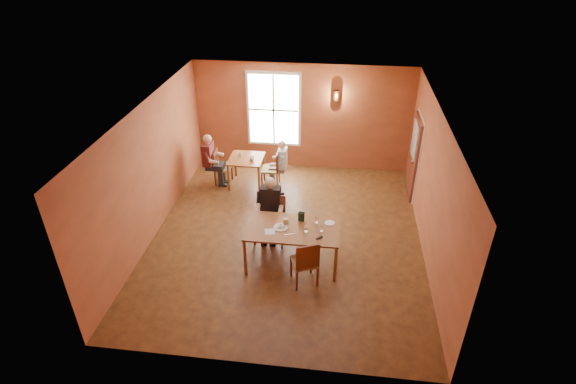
# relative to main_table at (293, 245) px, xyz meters

# --- Properties ---
(ground) EXTENTS (6.00, 7.00, 0.01)m
(ground) POSITION_rel_main_table_xyz_m (-0.23, 0.90, -0.44)
(ground) COLOR brown
(ground) RESTS_ON ground
(wall_back) EXTENTS (6.00, 0.04, 3.00)m
(wall_back) POSITION_rel_main_table_xyz_m (-0.23, 4.40, 1.06)
(wall_back) COLOR brown
(wall_back) RESTS_ON ground
(wall_front) EXTENTS (6.00, 0.04, 3.00)m
(wall_front) POSITION_rel_main_table_xyz_m (-0.23, -2.60, 1.06)
(wall_front) COLOR brown
(wall_front) RESTS_ON ground
(wall_left) EXTENTS (0.04, 7.00, 3.00)m
(wall_left) POSITION_rel_main_table_xyz_m (-3.23, 0.90, 1.06)
(wall_left) COLOR brown
(wall_left) RESTS_ON ground
(wall_right) EXTENTS (0.04, 7.00, 3.00)m
(wall_right) POSITION_rel_main_table_xyz_m (2.77, 0.90, 1.06)
(wall_right) COLOR brown
(wall_right) RESTS_ON ground
(ceiling) EXTENTS (6.00, 7.00, 0.04)m
(ceiling) POSITION_rel_main_table_xyz_m (-0.23, 0.90, 2.56)
(ceiling) COLOR white
(ceiling) RESTS_ON wall_back
(window) EXTENTS (1.36, 0.10, 1.96)m
(window) POSITION_rel_main_table_xyz_m (-1.03, 4.35, 1.26)
(window) COLOR white
(window) RESTS_ON wall_back
(door) EXTENTS (0.12, 1.04, 2.10)m
(door) POSITION_rel_main_table_xyz_m (2.71, 3.20, 0.61)
(door) COLOR maroon
(door) RESTS_ON ground
(wall_sconce) EXTENTS (0.16, 0.16, 0.28)m
(wall_sconce) POSITION_rel_main_table_xyz_m (0.67, 4.30, 1.76)
(wall_sconce) COLOR brown
(wall_sconce) RESTS_ON wall_back
(main_table) EXTENTS (1.88, 1.05, 0.88)m
(main_table) POSITION_rel_main_table_xyz_m (0.00, 0.00, 0.00)
(main_table) COLOR brown
(main_table) RESTS_ON ground
(chair_diner_main) EXTENTS (0.48, 0.48, 1.09)m
(chair_diner_main) POSITION_rel_main_table_xyz_m (-0.50, 0.65, 0.10)
(chair_diner_main) COLOR #4B2F19
(chair_diner_main) RESTS_ON ground
(diner_main) EXTENTS (0.57, 0.57, 1.43)m
(diner_main) POSITION_rel_main_table_xyz_m (-0.50, 0.62, 0.27)
(diner_main) COLOR #372517
(diner_main) RESTS_ON ground
(chair_empty) EXTENTS (0.60, 0.60, 1.04)m
(chair_empty) POSITION_rel_main_table_xyz_m (0.30, -0.56, 0.08)
(chair_empty) COLOR #3C220D
(chair_empty) RESTS_ON ground
(plate_food) EXTENTS (0.33, 0.33, 0.04)m
(plate_food) POSITION_rel_main_table_xyz_m (-0.24, -0.03, 0.46)
(plate_food) COLOR white
(plate_food) RESTS_ON main_table
(sandwich) EXTENTS (0.12, 0.11, 0.12)m
(sandwich) POSITION_rel_main_table_xyz_m (-0.15, 0.10, 0.50)
(sandwich) COLOR tan
(sandwich) RESTS_ON main_table
(goblet_a) EXTENTS (0.10, 0.10, 0.21)m
(goblet_a) POSITION_rel_main_table_xyz_m (0.46, 0.13, 0.54)
(goblet_a) COLOR white
(goblet_a) RESTS_ON main_table
(goblet_b) EXTENTS (0.09, 0.09, 0.20)m
(goblet_b) POSITION_rel_main_table_xyz_m (0.58, -0.14, 0.54)
(goblet_b) COLOR white
(goblet_b) RESTS_ON main_table
(goblet_c) EXTENTS (0.09, 0.09, 0.22)m
(goblet_c) POSITION_rel_main_table_xyz_m (0.28, -0.21, 0.55)
(goblet_c) COLOR white
(goblet_c) RESTS_ON main_table
(menu_stand) EXTENTS (0.14, 0.09, 0.21)m
(menu_stand) POSITION_rel_main_table_xyz_m (0.15, 0.26, 0.55)
(menu_stand) COLOR black
(menu_stand) RESTS_ON main_table
(knife) EXTENTS (0.20, 0.08, 0.00)m
(knife) POSITION_rel_main_table_xyz_m (-0.03, -0.22, 0.44)
(knife) COLOR silver
(knife) RESTS_ON main_table
(napkin) EXTENTS (0.24, 0.24, 0.01)m
(napkin) POSITION_rel_main_table_xyz_m (-0.43, -0.19, 0.44)
(napkin) COLOR white
(napkin) RESTS_ON main_table
(side_plate) EXTENTS (0.27, 0.27, 0.02)m
(side_plate) POSITION_rel_main_table_xyz_m (0.73, 0.25, 0.45)
(side_plate) COLOR white
(side_plate) RESTS_ON main_table
(sunglasses) EXTENTS (0.14, 0.12, 0.02)m
(sunglasses) POSITION_rel_main_table_xyz_m (0.55, -0.28, 0.45)
(sunglasses) COLOR black
(sunglasses) RESTS_ON main_table
(second_table) EXTENTS (0.89, 0.89, 0.79)m
(second_table) POSITION_rel_main_table_xyz_m (-1.60, 3.12, -0.05)
(second_table) COLOR brown
(second_table) RESTS_ON ground
(chair_diner_white) EXTENTS (0.45, 0.45, 1.03)m
(chair_diner_white) POSITION_rel_main_table_xyz_m (-0.95, 3.12, 0.08)
(chair_diner_white) COLOR brown
(chair_diner_white) RESTS_ON ground
(diner_white) EXTENTS (0.50, 0.50, 1.25)m
(diner_white) POSITION_rel_main_table_xyz_m (-0.92, 3.12, 0.18)
(diner_white) COLOR white
(diner_white) RESTS_ON ground
(chair_diner_maroon) EXTENTS (0.42, 0.42, 0.94)m
(chair_diner_maroon) POSITION_rel_main_table_xyz_m (-2.25, 3.12, 0.03)
(chair_diner_maroon) COLOR #4B2E18
(chair_diner_maroon) RESTS_ON ground
(diner_maroon) EXTENTS (0.56, 0.56, 1.39)m
(diner_maroon) POSITION_rel_main_table_xyz_m (-2.28, 3.12, 0.26)
(diner_maroon) COLOR maroon
(diner_maroon) RESTS_ON ground
(cup_a) EXTENTS (0.17, 0.17, 0.10)m
(cup_a) POSITION_rel_main_table_xyz_m (-1.42, 3.01, 0.40)
(cup_a) COLOR white
(cup_a) RESTS_ON second_table
(cup_b) EXTENTS (0.14, 0.14, 0.10)m
(cup_b) POSITION_rel_main_table_xyz_m (-1.79, 3.22, 0.40)
(cup_b) COLOR beige
(cup_b) RESTS_ON second_table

